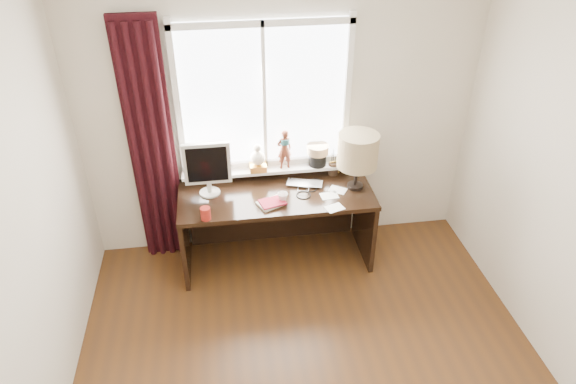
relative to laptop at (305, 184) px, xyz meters
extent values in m
cube|color=white|center=(-0.17, -1.73, 1.84)|extent=(3.50, 4.00, 0.00)
cube|color=beige|center=(-0.17, 0.27, 0.54)|extent=(3.50, 0.00, 2.60)
imported|color=silver|center=(0.00, 0.00, 0.00)|extent=(0.36, 0.29, 0.03)
imported|color=white|center=(-0.23, -0.24, 0.03)|extent=(0.11, 0.11, 0.09)
cylinder|color=maroon|center=(-0.88, -0.40, 0.04)|extent=(0.08, 0.08, 0.11)
cube|color=white|center=(-0.32, 0.26, 0.74)|extent=(1.40, 0.02, 1.30)
cube|color=silver|center=(-0.32, 0.23, 0.11)|extent=(1.50, 0.05, 0.05)
cube|color=silver|center=(-0.32, 0.23, 1.36)|extent=(1.50, 0.05, 0.05)
cube|color=silver|center=(-1.05, 0.23, 0.74)|extent=(0.05, 0.05, 1.40)
cube|color=silver|center=(0.40, 0.23, 0.74)|extent=(0.05, 0.05, 1.40)
cube|color=silver|center=(-0.32, 0.23, 0.74)|extent=(0.03, 0.05, 1.30)
cube|color=silver|center=(-0.32, 0.18, 0.07)|extent=(1.52, 0.18, 0.03)
cylinder|color=#551211|center=(-0.79, 0.16, 0.22)|extent=(0.15, 0.15, 0.27)
cube|color=gold|center=(-0.40, 0.15, 0.12)|extent=(0.15, 0.12, 0.06)
sphere|color=beige|center=(-0.40, 0.15, 0.21)|extent=(0.13, 0.13, 0.13)
sphere|color=beige|center=(-0.40, 0.15, 0.31)|extent=(0.07, 0.07, 0.07)
imported|color=#5B2819|center=(-0.16, 0.17, 0.27)|extent=(0.15, 0.11, 0.38)
cylinder|color=#1E4C51|center=(-0.16, 0.16, 0.36)|extent=(0.10, 0.10, 0.05)
cylinder|color=black|center=(0.14, 0.17, 0.15)|extent=(0.16, 0.16, 0.12)
cylinder|color=#8C6B4C|center=(0.14, 0.17, 0.25)|extent=(0.20, 0.20, 0.08)
cube|color=black|center=(-1.30, 0.19, 0.36)|extent=(0.38, 0.05, 2.25)
cylinder|color=black|center=(-1.44, 0.16, 0.34)|extent=(0.06, 0.06, 2.20)
cylinder|color=black|center=(-1.35, 0.16, 0.34)|extent=(0.06, 0.06, 2.20)
cylinder|color=black|center=(-1.26, 0.16, 0.34)|extent=(0.06, 0.06, 2.20)
cylinder|color=black|center=(-1.17, 0.16, 0.34)|extent=(0.06, 0.06, 2.20)
cube|color=black|center=(-0.27, -0.10, -0.03)|extent=(1.70, 0.70, 0.04)
cube|color=black|center=(-1.10, -0.10, -0.41)|extent=(0.04, 0.64, 0.71)
cube|color=black|center=(0.56, -0.10, -0.41)|extent=(0.04, 0.64, 0.71)
cube|color=black|center=(-0.27, 0.24, -0.41)|extent=(1.60, 0.03, 0.71)
cylinder|color=beige|center=(-0.85, -0.01, -0.01)|extent=(0.18, 0.18, 0.01)
cylinder|color=beige|center=(-0.85, -0.01, 0.05)|extent=(0.04, 0.04, 0.10)
cube|color=beige|center=(-0.85, -0.01, 0.29)|extent=(0.40, 0.04, 0.38)
cube|color=black|center=(-0.85, -0.04, 0.29)|extent=(0.34, 0.01, 0.32)
cube|color=beige|center=(-0.34, -0.26, 0.00)|extent=(0.27, 0.24, 0.02)
cube|color=maroon|center=(-0.33, -0.27, 0.01)|extent=(0.24, 0.20, 0.01)
cylinder|color=black|center=(0.29, 0.14, 0.05)|extent=(0.09, 0.09, 0.12)
cylinder|color=black|center=(0.27, 0.15, 0.10)|extent=(0.01, 0.01, 0.22)
cylinder|color=black|center=(0.30, 0.14, 0.08)|extent=(0.01, 0.01, 0.19)
cylinder|color=black|center=(0.29, 0.16, 0.11)|extent=(0.01, 0.01, 0.25)
cylinder|color=black|center=(0.31, 0.16, 0.07)|extent=(0.01, 0.01, 0.17)
cube|color=gold|center=(0.30, 0.16, 0.05)|extent=(0.10, 0.03, 0.13)
cube|color=#996633|center=(0.30, 0.14, 0.05)|extent=(0.07, 0.02, 0.10)
cylinder|color=black|center=(0.43, -0.10, 0.00)|extent=(0.14, 0.14, 0.03)
cylinder|color=black|center=(0.43, -0.10, 0.13)|extent=(0.03, 0.03, 0.22)
cylinder|color=tan|center=(0.43, -0.10, 0.36)|extent=(0.35, 0.35, 0.30)
cube|color=white|center=(0.18, -0.21, -0.01)|extent=(0.16, 0.12, 0.00)
cube|color=white|center=(0.27, -0.13, -0.01)|extent=(0.19, 0.17, 0.00)
cube|color=white|center=(0.18, -0.40, -0.01)|extent=(0.18, 0.15, 0.00)
torus|color=black|center=(-0.04, -0.17, -0.01)|extent=(0.18, 0.18, 0.01)
torus|color=black|center=(0.10, 0.03, -0.01)|extent=(0.12, 0.12, 0.01)
torus|color=black|center=(0.04, -0.08, -0.01)|extent=(0.13, 0.13, 0.01)
camera|label=1|loc=(-0.72, -3.82, 2.44)|focal=32.00mm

